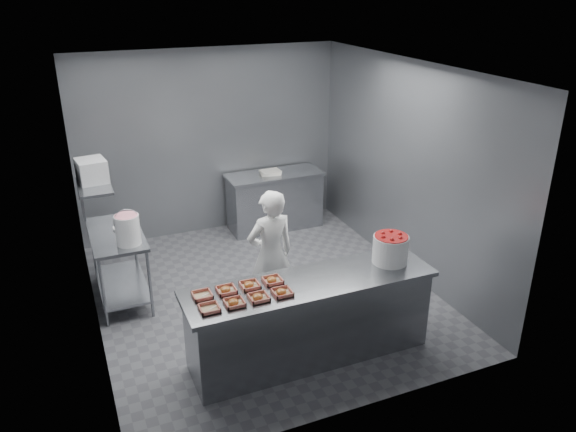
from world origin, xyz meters
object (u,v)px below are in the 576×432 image
object	(u,v)px
tray_1	(234,303)
glaze_bucket	(128,229)
tray_2	(258,297)
tray_5	(226,290)
back_counter	(275,200)
tray_7	(272,280)
service_counter	(310,319)
worker	(271,255)
tray_6	(250,285)
appliance	(92,171)
tray_3	(282,292)
prep_table	(119,256)
tray_4	(202,295)
strawberry_tub	(390,248)
tray_0	(209,308)

from	to	relation	value
tray_1	glaze_bucket	size ratio (longest dim) A/B	0.44
tray_2	tray_5	world-z (taller)	same
back_counter	tray_7	size ratio (longest dim) A/B	8.01
service_counter	worker	distance (m)	0.97
tray_6	appliance	size ratio (longest dim) A/B	0.54
tray_3	tray_6	bearing A→B (deg)	133.86
prep_table	tray_3	size ratio (longest dim) A/B	6.40
tray_3	tray_5	world-z (taller)	same
prep_table	tray_1	size ratio (longest dim) A/B	6.40
prep_table	glaze_bucket	xyz separation A→B (m)	(0.10, -0.37, 0.49)
prep_table	tray_2	world-z (taller)	tray_2
tray_5	glaze_bucket	xyz separation A→B (m)	(-0.70, 1.46, 0.16)
back_counter	appliance	bearing A→B (deg)	-154.72
tray_1	tray_2	xyz separation A→B (m)	(0.24, 0.00, 0.00)
tray_7	appliance	distance (m)	2.47
tray_4	glaze_bucket	distance (m)	1.54
tray_5	tray_6	world-z (taller)	same
tray_1	tray_5	size ratio (longest dim) A/B	1.00
service_counter	back_counter	xyz separation A→B (m)	(0.90, 3.25, -0.00)
tray_6	tray_7	bearing A→B (deg)	0.00
tray_2	tray_4	world-z (taller)	tray_2
tray_3	tray_5	bearing A→B (deg)	152.51
prep_table	tray_5	size ratio (longest dim) A/B	6.40
tray_7	glaze_bucket	xyz separation A→B (m)	(-1.18, 1.46, 0.16)
tray_2	tray_3	world-z (taller)	same
tray_2	appliance	bearing A→B (deg)	120.21
tray_2	tray_7	world-z (taller)	same
back_counter	prep_table	bearing A→B (deg)	-152.99
tray_2	tray_7	distance (m)	0.35
tray_4	strawberry_tub	xyz separation A→B (m)	(2.03, -0.09, 0.14)
tray_4	tray_7	xyz separation A→B (m)	(0.72, -0.00, 0.00)
tray_1	tray_2	distance (m)	0.24
tray_7	tray_0	bearing A→B (deg)	-160.80
service_counter	glaze_bucket	world-z (taller)	glaze_bucket
tray_1	tray_6	bearing A→B (deg)	46.14
tray_6	worker	distance (m)	0.96
back_counter	tray_2	world-z (taller)	tray_2
prep_table	tray_7	world-z (taller)	tray_7
tray_6	strawberry_tub	world-z (taller)	strawberry_tub
tray_5	tray_7	bearing A→B (deg)	0.00
worker	strawberry_tub	distance (m)	1.37
tray_2	appliance	xyz separation A→B (m)	(-1.22, 2.09, 0.77)
worker	appliance	size ratio (longest dim) A/B	4.50
prep_table	tray_1	world-z (taller)	tray_1
tray_2	service_counter	bearing A→B (deg)	11.69
tray_3	tray_7	size ratio (longest dim) A/B	1.00
prep_table	tray_2	distance (m)	2.35
tray_0	glaze_bucket	bearing A→B (deg)	105.27
tray_1	tray_6	world-z (taller)	same
tray_7	tray_2	bearing A→B (deg)	-133.86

